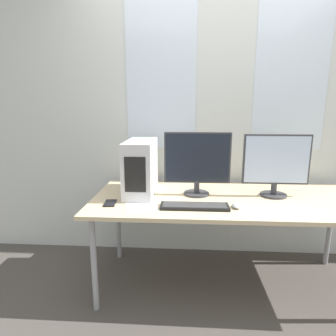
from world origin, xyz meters
TOP-DOWN VIEW (x-y plane):
  - ground_plane at (0.00, 0.00)m, footprint 14.00×14.00m
  - wall_back at (0.00, 0.99)m, footprint 8.00×0.07m
  - desk at (0.00, 0.43)m, footprint 2.02×0.86m
  - pc_tower at (-0.67, 0.52)m, footprint 0.21×0.50m
  - monitor_main at (-0.24, 0.50)m, footprint 0.50×0.19m
  - monitor_right_near at (0.34, 0.50)m, footprint 0.48×0.19m
  - keyboard at (-0.27, 0.20)m, footprint 0.46×0.14m
  - mouse at (0.01, 0.22)m, footprint 0.06×0.10m
  - cell_phone at (-0.85, 0.24)m, footprint 0.09×0.14m
  - paper_sheet_left at (-0.63, 0.23)m, footprint 0.27×0.34m

SIDE VIEW (x-z plane):
  - ground_plane at x=0.00m, z-range 0.00..0.00m
  - desk at x=0.00m, z-range 0.31..1.02m
  - paper_sheet_left at x=-0.63m, z-range 0.71..0.71m
  - cell_phone at x=-0.85m, z-range 0.71..0.72m
  - keyboard at x=-0.27m, z-range 0.71..0.73m
  - mouse at x=0.01m, z-range 0.71..0.74m
  - pc_tower at x=-0.67m, z-range 0.71..1.12m
  - monitor_right_near at x=0.34m, z-range 0.73..1.19m
  - monitor_main at x=-0.24m, z-range 0.73..1.21m
  - wall_back at x=0.00m, z-range 0.00..2.70m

